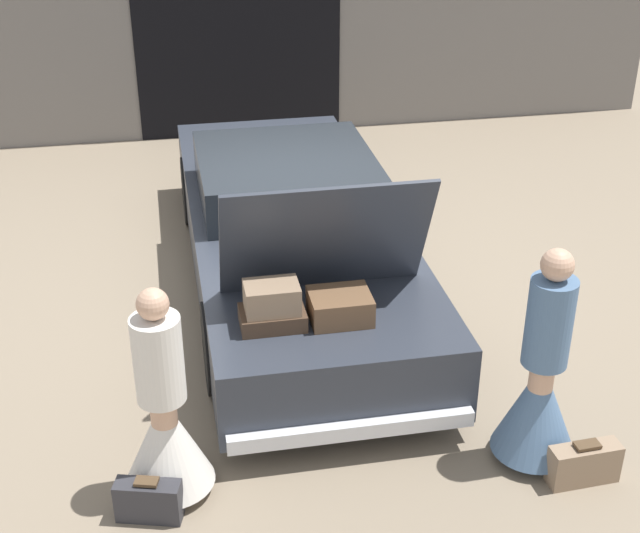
# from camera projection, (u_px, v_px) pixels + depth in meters

# --- Properties ---
(ground_plane) EXTENTS (40.00, 40.00, 0.00)m
(ground_plane) POSITION_uv_depth(u_px,v_px,m) (293.00, 284.00, 8.80)
(ground_plane) COLOR #7F705B
(garage_wall_back) EXTENTS (12.00, 0.14, 2.80)m
(garage_wall_back) POSITION_uv_depth(u_px,v_px,m) (238.00, 35.00, 12.08)
(garage_wall_back) COLOR slate
(garage_wall_back) RESTS_ON ground_plane
(car) EXTENTS (1.93, 5.37, 1.83)m
(car) POSITION_uv_depth(u_px,v_px,m) (291.00, 231.00, 8.54)
(car) COLOR #2D333D
(car) RESTS_ON ground_plane
(person_left) EXTENTS (0.62, 0.62, 1.60)m
(person_left) POSITION_uv_depth(u_px,v_px,m) (165.00, 423.00, 5.95)
(person_left) COLOR tan
(person_left) RESTS_ON ground_plane
(person_right) EXTENTS (0.60, 0.60, 1.70)m
(person_right) POSITION_uv_depth(u_px,v_px,m) (540.00, 388.00, 6.24)
(person_right) COLOR tan
(person_right) RESTS_ON ground_plane
(suitcase_beside_left_person) EXTENTS (0.46, 0.27, 0.32)m
(suitcase_beside_left_person) POSITION_uv_depth(u_px,v_px,m) (149.00, 500.00, 5.90)
(suitcase_beside_left_person) COLOR #2D2D33
(suitcase_beside_left_person) RESTS_ON ground_plane
(suitcase_beside_right_person) EXTENTS (0.51, 0.19, 0.33)m
(suitcase_beside_right_person) POSITION_uv_depth(u_px,v_px,m) (584.00, 464.00, 6.22)
(suitcase_beside_right_person) COLOR #8C7259
(suitcase_beside_right_person) RESTS_ON ground_plane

